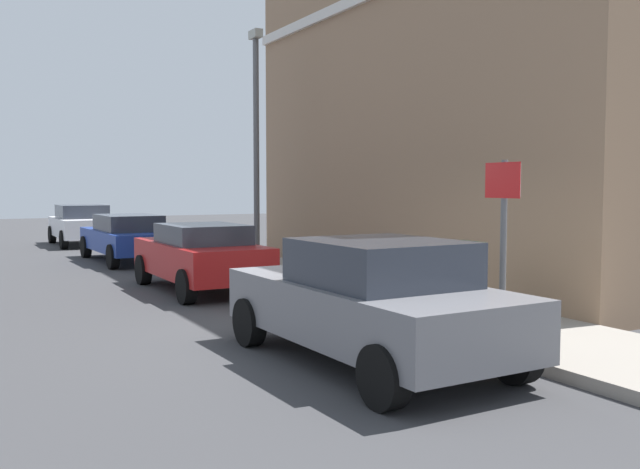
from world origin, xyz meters
name	(u,v)px	position (x,y,z in m)	size (l,w,h in m)	color
ground	(335,332)	(0.00, 0.00, 0.00)	(80.00, 80.00, 0.00)	#38383A
sidewalk	(283,273)	(2.03, 6.00, 0.07)	(2.34, 30.00, 0.15)	gray
corner_building	(504,77)	(6.74, 3.77, 4.69)	(7.18, 11.54, 9.38)	#937256
car_grey	(371,300)	(-0.52, -1.77, 0.77)	(2.06, 4.22, 1.50)	slate
car_red	(201,255)	(-0.41, 4.78, 0.73)	(1.81, 4.02, 1.36)	maroon
car_blue	(127,237)	(-0.44, 10.98, 0.71)	(1.88, 4.45, 1.32)	navy
car_white	(82,224)	(-0.58, 17.23, 0.76)	(1.91, 3.94, 1.45)	silver
utility_cabinet	(463,283)	(1.84, -0.63, 0.68)	(0.46, 0.61, 1.15)	#1E4C28
bollard_near_cabinet	(401,269)	(1.94, 1.09, 0.70)	(0.14, 0.14, 1.04)	black
bollard_far_kerb	(319,263)	(1.11, 2.51, 0.70)	(0.14, 0.14, 1.04)	black
street_sign	(503,224)	(1.11, -2.24, 1.66)	(0.08, 0.60, 2.30)	#59595B
lamppost	(256,137)	(1.79, 6.97, 3.30)	(0.20, 0.44, 5.72)	#59595B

